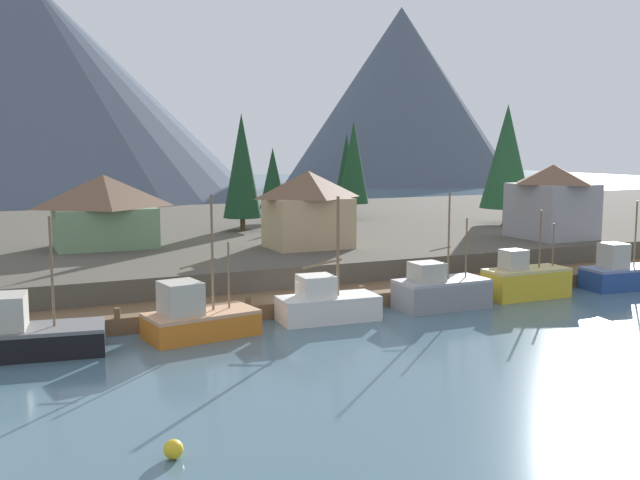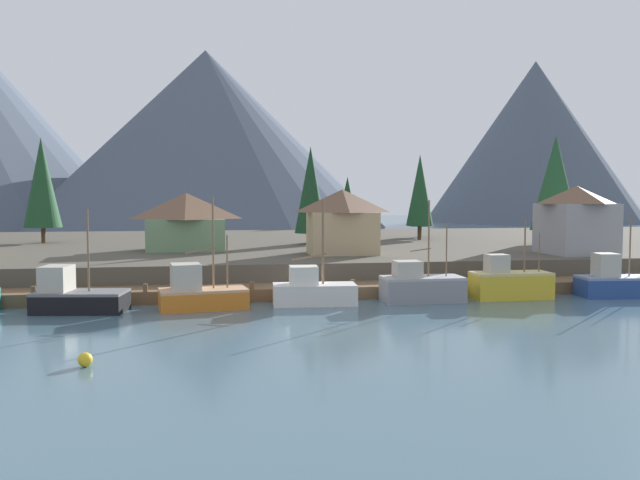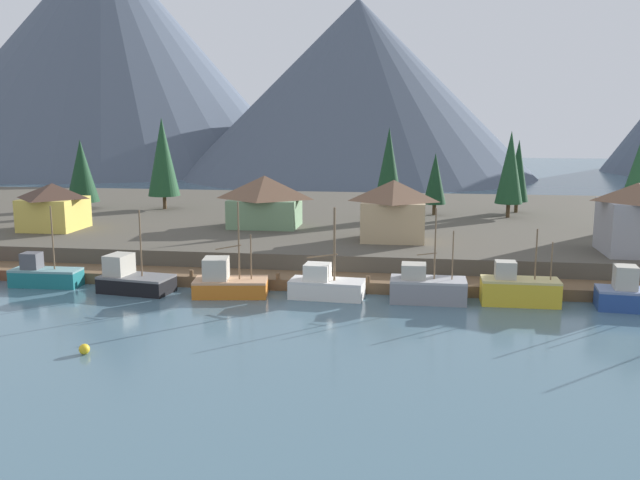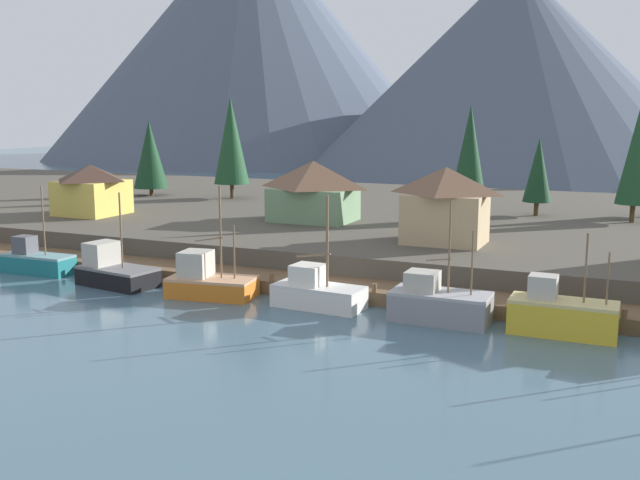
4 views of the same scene
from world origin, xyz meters
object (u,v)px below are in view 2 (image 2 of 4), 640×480
Objects in this scene: fishing_boat_white at (313,291)px; fishing_boat_orange at (199,293)px; conifer_centre at (420,196)px; channel_buoy at (85,360)px; fishing_boat_black at (76,296)px; fishing_boat_blue at (616,283)px; house_green at (186,221)px; conifer_back_left at (420,190)px; fishing_boat_grey at (421,287)px; fishing_boat_yellow at (510,283)px; conifer_mid_right at (555,183)px; conifer_near_left at (347,203)px; conifer_back_right at (311,190)px; house_grey at (576,219)px; conifer_mid_left at (42,183)px; house_tan at (342,221)px.

fishing_boat_orange is at bearing -172.80° from fishing_boat_white.
channel_buoy is at bearing -122.11° from conifer_centre.
fishing_boat_black reaches higher than fishing_boat_blue.
house_green is at bearing 118.79° from fishing_boat_white.
fishing_boat_black is 10.45× the size of channel_buoy.
fishing_boat_white is 39.53m from conifer_back_left.
fishing_boat_grey is at bearing -174.97° from fishing_boat_blue.
conifer_mid_right reaches higher than fishing_boat_yellow.
fishing_boat_white is 40.23m from conifer_mid_right.
fishing_boat_grey is 11.27× the size of channel_buoy.
fishing_boat_orange is 8.46m from fishing_boat_white.
conifer_near_left is 0.71× the size of conifer_back_right.
fishing_boat_blue is 0.99× the size of house_grey.
conifer_mid_left is at bearing 156.37° from house_grey.
conifer_back_right is (-4.51, 28.02, 7.77)m from fishing_boat_grey.
fishing_boat_white is at bearing -105.80° from conifer_near_left.
house_tan is 0.59× the size of conifer_back_right.
conifer_mid_right is at bearing -40.45° from conifer_back_left.
conifer_back_right reaches higher than channel_buoy.
fishing_boat_grey is at bearing -44.17° from conifer_mid_left.
house_grey is at bearing -23.63° from conifer_mid_left.
house_grey is at bearing 22.84° from fishing_boat_black.
fishing_boat_black is at bearing -126.50° from conifer_back_right.
house_grey is 29.94m from conifer_near_left.
house_tan is at bearing -25.16° from house_green.
conifer_back_right reaches higher than house_green.
fishing_boat_yellow is (7.49, 0.25, 0.07)m from fishing_boat_grey.
channel_buoy is (-34.50, -54.98, -7.83)m from conifer_centre.
fishing_boat_orange is at bearing -173.73° from fishing_boat_blue.
fishing_boat_black is 23.61m from house_green.
conifer_mid_right reaches higher than conifer_back_right.
fishing_boat_yellow is at bearing 29.15° from channel_buoy.
conifer_back_left is at bearing 139.55° from conifer_mid_right.
fishing_boat_grey reaches higher than fishing_boat_white.
house_tan is 13.99m from conifer_back_right.
fishing_boat_white is 0.61× the size of conifer_mid_left.
channel_buoy is at bearing -139.60° from conifer_mid_right.
house_grey reaches higher than house_green.
conifer_mid_left is (-27.86, 35.38, 8.78)m from fishing_boat_white.
conifer_mid_right is at bearing -28.56° from conifer_near_left.
fishing_boat_black is 16.15m from channel_buoy.
channel_buoy is at bearing -143.95° from fishing_boat_grey.
fishing_boat_black is 0.87× the size of house_green.
fishing_boat_grey is 1.15× the size of house_grey.
conifer_near_left is at bearing 100.03° from fishing_boat_yellow.
conifer_near_left is at bearing 65.35° from channel_buoy.
conifer_back_right is at bearing 94.79° from house_tan.
house_tan is at bearing -103.00° from conifer_near_left.
house_grey is at bearing -68.93° from conifer_back_left.
house_green is (-18.70, 21.64, 4.43)m from fishing_boat_grey.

